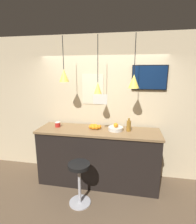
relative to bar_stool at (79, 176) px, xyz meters
The scene contains 14 objects.
ground_plane 0.56m from the bar_stool, 29.95° to the right, with size 14.00×14.00×0.00m, color brown.
back_wall 1.45m from the bar_stool, 80.05° to the left, with size 8.00×0.06×2.90m.
service_counter 0.68m from the bar_stool, 73.58° to the left, with size 2.33×0.66×1.10m.
bar_stool is the anchor object (origin of this frame).
fruit_bowl 1.07m from the bar_stool, 52.62° to the left, with size 0.28×0.28×0.15m.
orange_pile 0.96m from the bar_stool, 81.42° to the left, with size 0.24×0.20×0.09m.
juice_bottle 1.24m from the bar_stool, 42.00° to the left, with size 0.08×0.08×0.25m.
spread_jar 1.13m from the bar_stool, 132.86° to the left, with size 0.10×0.10×0.10m.
pendant_lamp_left 1.78m from the bar_stool, 124.65° to the left, with size 0.18×0.18×0.80m.
pendant_lamp_middle 1.53m from the bar_stool, 73.13° to the left, with size 0.15×0.15×1.02m.
pendant_lamp_right 1.83m from the bar_stool, 37.62° to the left, with size 0.19×0.19×0.90m.
mounted_tv 2.18m from the bar_stool, 43.03° to the left, with size 0.66×0.04×0.47m.
hanging_menu_board 1.31m from the bar_stool, 55.24° to the left, with size 0.24×0.01×0.17m.
wall_poster 1.69m from the bar_stool, 89.65° to the left, with size 0.44×0.01×0.62m.
Camera 1 is at (0.58, -2.34, 2.19)m, focal length 28.00 mm.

